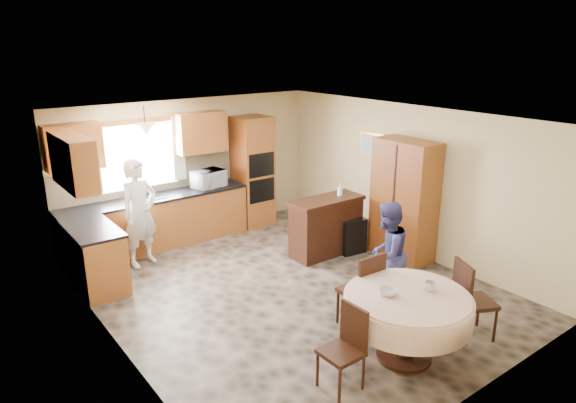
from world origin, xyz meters
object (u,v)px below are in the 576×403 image
at_px(sideboard, 326,228).
at_px(cupboard, 404,200).
at_px(chair_back, 365,287).
at_px(person_dining, 386,254).
at_px(chair_right, 470,296).
at_px(oven_tower, 253,172).
at_px(chair_left, 346,343).
at_px(person_sink, 140,213).
at_px(dining_table, 407,309).

height_order(sideboard, cupboard, cupboard).
height_order(cupboard, chair_back, cupboard).
bearing_deg(person_dining, sideboard, -117.82).
bearing_deg(chair_right, person_dining, 34.51).
bearing_deg(chair_back, sideboard, -117.20).
distance_m(sideboard, person_dining, 1.88).
xyz_separation_m(oven_tower, sideboard, (0.15, -2.01, -0.60)).
height_order(sideboard, chair_left, sideboard).
distance_m(sideboard, person_sink, 3.05).
xyz_separation_m(person_sink, person_dining, (2.15, -3.27, -0.14)).
relative_size(chair_right, person_dining, 0.68).
bearing_deg(chair_right, sideboard, 19.69).
bearing_deg(person_dining, chair_right, 86.47).
relative_size(chair_left, person_dining, 0.62).
xyz_separation_m(dining_table, chair_back, (0.09, 0.74, -0.07)).
distance_m(person_sink, person_dining, 3.91).
bearing_deg(chair_left, chair_right, 82.54).
height_order(chair_right, person_sink, person_sink).
relative_size(sideboard, chair_back, 1.26).
relative_size(sideboard, person_dining, 0.88).
bearing_deg(oven_tower, person_dining, -95.26).
xyz_separation_m(chair_right, person_dining, (-0.18, 1.19, 0.18)).
bearing_deg(person_sink, chair_left, -99.43).
bearing_deg(dining_table, chair_back, 83.39).
height_order(cupboard, chair_right, cupboard).
relative_size(oven_tower, chair_left, 2.34).
bearing_deg(chair_right, oven_tower, 23.80).
distance_m(oven_tower, sideboard, 2.10).
distance_m(chair_left, person_sink, 4.29).
bearing_deg(person_dining, cupboard, -158.73).
relative_size(sideboard, person_sink, 0.74).
relative_size(oven_tower, chair_right, 2.14).
xyz_separation_m(sideboard, cupboard, (0.92, -0.85, 0.53)).
height_order(chair_right, person_dining, person_dining).
xyz_separation_m(oven_tower, cupboard, (1.07, -2.86, -0.07)).
distance_m(chair_left, chair_back, 1.18).
height_order(oven_tower, person_dining, oven_tower).
bearing_deg(dining_table, person_dining, 52.98).
relative_size(oven_tower, sideboard, 1.65).
bearing_deg(oven_tower, cupboard, -69.47).
relative_size(cupboard, person_sink, 1.14).
distance_m(oven_tower, person_dining, 3.83).
bearing_deg(person_dining, chair_back, 10.13).
xyz_separation_m(oven_tower, chair_right, (-0.17, -4.99, -0.51)).
bearing_deg(chair_left, cupboard, 121.12).
bearing_deg(person_sink, sideboard, -45.26).
bearing_deg(oven_tower, person_sink, -167.90).
height_order(chair_back, person_sink, person_sink).
bearing_deg(chair_left, sideboard, 141.35).
bearing_deg(oven_tower, chair_back, -104.27).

